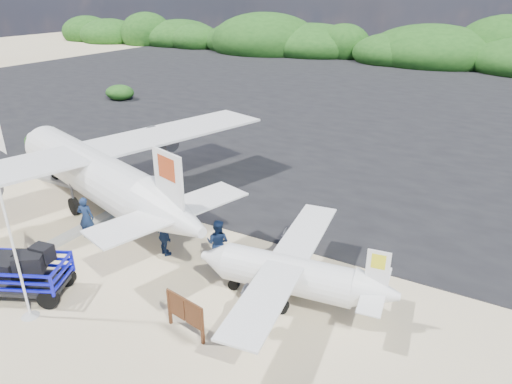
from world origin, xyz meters
TOP-DOWN VIEW (x-y plane):
  - ground at (0.00, 0.00)m, footprint 160.00×160.00m
  - asphalt_apron at (0.00, 30.00)m, footprint 90.00×50.00m
  - vegetation_band at (0.00, 55.00)m, footprint 124.00×8.00m
  - baggage_cart at (-2.76, -1.52)m, footprint 3.29×2.69m
  - flagpole at (-1.75, -2.14)m, footprint 1.32×0.79m
  - signboard at (2.63, -0.50)m, footprint 1.46×0.38m
  - crew_a at (-3.89, 1.96)m, footprint 0.71×0.60m
  - crew_b at (1.48, 2.82)m, footprint 0.92×0.78m
  - crew_c at (-0.50, 2.40)m, footprint 0.95×0.68m
  - aircraft_small at (-14.14, 36.06)m, footprint 7.02×7.02m

SIDE VIEW (x-z plane):
  - ground at x=0.00m, z-range 0.00..0.00m
  - asphalt_apron at x=0.00m, z-range -0.02..0.02m
  - vegetation_band at x=0.00m, z-range -2.20..2.20m
  - baggage_cart at x=-2.76m, z-range -0.72..0.72m
  - flagpole at x=-1.75m, z-range -3.09..3.09m
  - signboard at x=2.63m, z-range -0.60..0.60m
  - aircraft_small at x=-14.14m, z-range -1.13..1.13m
  - crew_c at x=-0.50m, z-range 0.00..1.49m
  - crew_a at x=-3.89m, z-range 0.00..1.65m
  - crew_b at x=1.48m, z-range 0.00..1.68m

